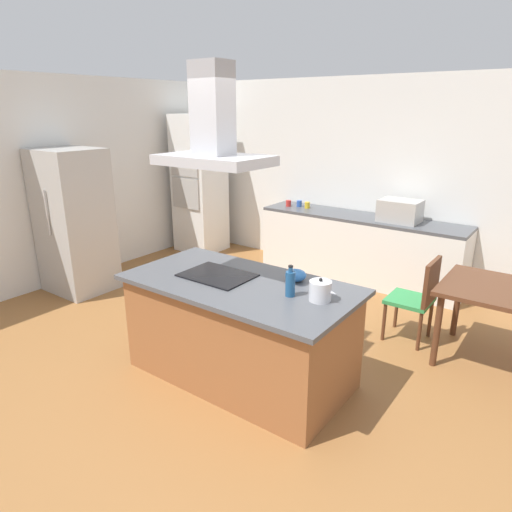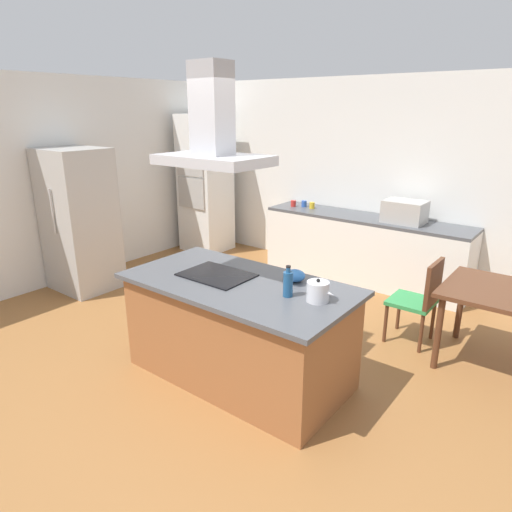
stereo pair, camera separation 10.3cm
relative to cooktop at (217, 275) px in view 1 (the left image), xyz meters
name	(u,v)px [view 1 (the left image)]	position (x,y,z in m)	size (l,w,h in m)	color
ground	(320,316)	(0.24, 1.50, -0.91)	(16.00, 16.00, 0.00)	#936033
wall_back	(387,180)	(0.24, 3.25, 0.44)	(7.20, 0.10, 2.70)	white
wall_left	(90,178)	(-3.21, 1.00, 0.44)	(0.10, 8.80, 2.70)	white
kitchen_island	(240,330)	(0.24, 0.00, -0.45)	(1.98, 1.03, 0.90)	#995B33
cooktop	(217,275)	(0.00, 0.00, 0.00)	(0.60, 0.44, 0.01)	black
tea_kettle	(320,291)	(0.97, 0.06, 0.07)	(0.22, 0.17, 0.18)	silver
olive_oil_bottle	(290,283)	(0.74, 0.00, 0.10)	(0.08, 0.08, 0.25)	navy
mixing_bowl	(296,275)	(0.61, 0.30, 0.04)	(0.18, 0.18, 0.10)	#2D6BB7
back_counter	(359,248)	(0.07, 2.88, -0.46)	(2.79, 0.62, 0.90)	white
countertop_microwave	(400,211)	(0.59, 2.88, 0.13)	(0.50, 0.38, 0.28)	#B2AFAA
coffee_mug_red	(289,203)	(-1.06, 2.84, 0.04)	(0.08, 0.08, 0.09)	red
coffee_mug_blue	(299,204)	(-0.92, 2.92, 0.04)	(0.08, 0.08, 0.09)	#2D56B2
coffee_mug_yellow	(307,205)	(-0.77, 2.89, 0.04)	(0.08, 0.08, 0.09)	gold
wall_oven_stack	(200,184)	(-2.66, 2.65, 0.20)	(0.70, 0.66, 2.20)	white
refrigerator	(74,222)	(-2.74, 0.39, 0.00)	(0.80, 0.73, 1.82)	#B2AFAA
chair_at_left_end	(419,295)	(1.29, 1.57, -0.40)	(0.42, 0.42, 0.89)	#33934C
range_hood	(213,133)	(0.00, 0.00, 1.20)	(0.90, 0.55, 0.78)	#ADADB2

